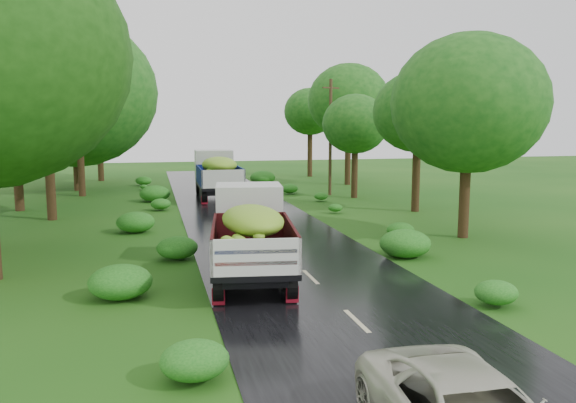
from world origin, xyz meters
name	(u,v)px	position (x,y,z in m)	size (l,w,h in m)	color
ground	(357,322)	(0.00, 0.00, 0.00)	(120.00, 120.00, 0.00)	#13470F
road	(302,269)	(0.00, 5.00, 0.01)	(6.50, 80.00, 0.02)	black
road_lines	(294,262)	(0.00, 6.00, 0.02)	(0.12, 69.60, 0.00)	#BFB78C
truck_near	(251,228)	(-1.73, 4.62, 1.50)	(3.06, 6.55, 2.65)	black
truck_far	(217,172)	(-0.60, 23.68, 1.68)	(2.60, 7.08, 2.96)	black
utility_pole	(330,136)	(6.84, 23.24, 3.91)	(1.28, 0.55, 7.59)	#382616
trees_left	(51,86)	(-9.90, 21.70, 6.80)	(7.26, 35.11, 9.48)	black
trees_right	(370,110)	(8.95, 21.67, 5.58)	(5.89, 31.48, 8.09)	black
shrubs	(253,215)	(0.00, 14.00, 0.35)	(11.90, 44.00, 0.70)	#175E16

